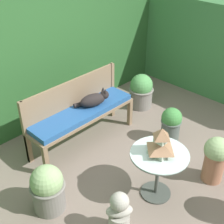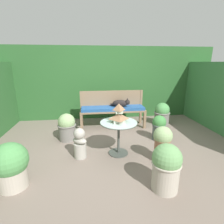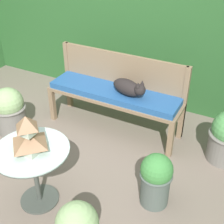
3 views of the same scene
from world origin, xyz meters
name	(u,v)px [view 1 (image 1 of 3)]	position (x,y,z in m)	size (l,w,h in m)	color
ground	(137,182)	(0.00, 0.00, 0.00)	(30.00, 30.00, 0.00)	#75665B
foliage_hedge_back	(23,55)	(0.00, 2.29, 1.04)	(6.40, 0.78, 2.07)	#285628
garden_bench	(83,115)	(0.10, 1.10, 0.46)	(1.64, 0.44, 0.54)	#7F664C
bench_backrest	(72,96)	(0.10, 1.30, 0.68)	(1.64, 0.06, 0.92)	#7F664C
cat	(94,99)	(0.30, 1.07, 0.64)	(0.48, 0.32, 0.23)	black
patio_table	(159,163)	(0.02, -0.28, 0.48)	(0.66, 0.66, 0.62)	#424742
pagoda_birdhouse	(161,143)	(0.02, -0.28, 0.76)	(0.27, 0.27, 0.34)	#B2BCA8
garden_bust	(119,214)	(-0.68, -0.32, 0.26)	(0.31, 0.29, 0.55)	#A39E93
potted_plant_path_edge	(215,157)	(0.70, -0.63, 0.35)	(0.31, 0.31, 0.63)	#9E664C
potted_plant_bench_right	(48,188)	(-0.99, 0.46, 0.29)	(0.40, 0.40, 0.59)	slate
potted_plant_table_near	(141,91)	(1.44, 1.14, 0.29)	(0.42, 0.42, 0.59)	slate
potted_plant_patio_mid	(171,124)	(0.98, 0.21, 0.29)	(0.30, 0.30, 0.55)	#4C5651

